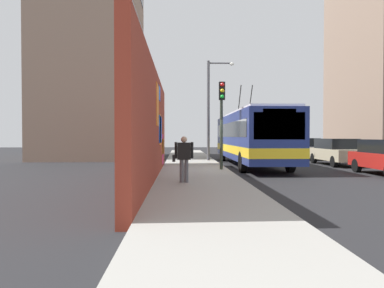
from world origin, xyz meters
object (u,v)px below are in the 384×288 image
at_px(city_bus, 250,136).
at_px(parked_car_silver, 303,148).
at_px(traffic_light, 222,110).
at_px(street_lamp, 211,103).
at_px(parked_car_champagne, 336,151).
at_px(pedestrian_near_wall, 184,156).
at_px(parked_car_black, 282,146).

xyz_separation_m(city_bus, parked_car_silver, (6.08, -5.20, -0.90)).
relative_size(parked_car_silver, traffic_light, 1.02).
relative_size(traffic_light, street_lamp, 0.64).
relative_size(parked_car_champagne, pedestrian_near_wall, 2.99).
height_order(pedestrian_near_wall, street_lamp, street_lamp).
bearing_deg(parked_car_champagne, pedestrian_near_wall, 134.74).
height_order(parked_car_champagne, parked_car_silver, same).
relative_size(parked_car_black, traffic_light, 1.11).
relative_size(parked_car_silver, street_lamp, 0.65).
xyz_separation_m(parked_car_silver, parked_car_black, (5.75, 0.00, -0.00)).
distance_m(parked_car_champagne, street_lamp, 8.23).
bearing_deg(parked_car_champagne, traffic_light, 120.52).
height_order(parked_car_black, traffic_light, traffic_light).
bearing_deg(pedestrian_near_wall, parked_car_silver, -31.61).
xyz_separation_m(parked_car_champagne, street_lamp, (2.42, 7.25, 3.05)).
bearing_deg(parked_car_champagne, parked_car_black, 0.00).
distance_m(city_bus, pedestrian_near_wall, 9.74).
distance_m(parked_car_black, street_lamp, 12.07).
distance_m(city_bus, parked_car_champagne, 5.28).
relative_size(parked_car_silver, pedestrian_near_wall, 2.68).
height_order(city_bus, street_lamp, street_lamp).
distance_m(traffic_light, street_lamp, 6.82).
bearing_deg(parked_car_silver, street_lamp, 115.12).
relative_size(parked_car_champagne, parked_car_black, 1.02).
relative_size(pedestrian_near_wall, traffic_light, 0.38).
height_order(city_bus, parked_car_silver, city_bus).
distance_m(parked_car_champagne, pedestrian_near_wall, 12.94).
bearing_deg(parked_car_black, city_bus, 156.27).
bearing_deg(parked_car_black, parked_car_silver, -180.00).
bearing_deg(pedestrian_near_wall, parked_car_black, -23.96).
bearing_deg(street_lamp, pedestrian_near_wall, 170.46).
height_order(parked_car_champagne, street_lamp, street_lamp).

